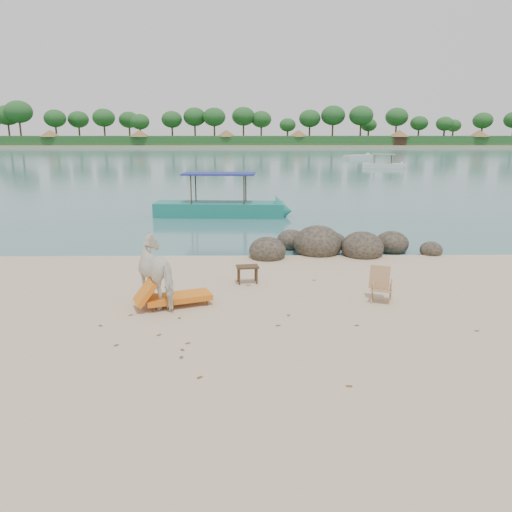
{
  "coord_description": "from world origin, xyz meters",
  "views": [
    {
      "loc": [
        -0.2,
        -9.7,
        3.89
      ],
      "look_at": [
        -0.04,
        2.0,
        1.0
      ],
      "focal_mm": 35.0,
      "sensor_mm": 36.0,
      "label": 1
    }
  ],
  "objects": [
    {
      "name": "dead_leaves",
      "position": [
        -0.35,
        -0.31,
        0.01
      ],
      "size": [
        7.76,
        6.62,
        0.0
      ],
      "color": "brown",
      "rests_on": "ground"
    },
    {
      "name": "side_table",
      "position": [
        -0.26,
        2.95,
        0.23
      ],
      "size": [
        0.62,
        0.45,
        0.46
      ],
      "primitive_type": null,
      "rotation": [
        0.0,
        0.0,
        0.14
      ],
      "color": "#352315",
      "rests_on": "ground"
    },
    {
      "name": "cow",
      "position": [
        -2.27,
        1.46,
        0.76
      ],
      "size": [
        1.74,
        1.95,
        1.53
      ],
      "primitive_type": "imported",
      "rotation": [
        0.0,
        0.0,
        3.78
      ],
      "color": "white",
      "rests_on": "ground"
    },
    {
      "name": "boulders",
      "position": [
        2.53,
        6.45,
        0.23
      ],
      "size": [
        6.35,
        2.94,
        1.2
      ],
      "rotation": [
        0.0,
        0.0,
        0.33
      ],
      "color": "#2B231C",
      "rests_on": "ground"
    },
    {
      "name": "water",
      "position": [
        0.0,
        90.0,
        0.0
      ],
      "size": [
        400.0,
        400.0,
        0.0
      ],
      "primitive_type": "plane",
      "color": "#335E66",
      "rests_on": "ground"
    },
    {
      "name": "boat_near",
      "position": [
        -1.65,
        14.32,
        1.69
      ],
      "size": [
        7.03,
        1.95,
        3.38
      ],
      "primitive_type": null,
      "rotation": [
        0.0,
        0.0,
        -0.06
      ],
      "color": "#187467",
      "rests_on": "water"
    },
    {
      "name": "boat_mid",
      "position": [
        15.31,
        48.77,
        1.28
      ],
      "size": [
        5.37,
        2.34,
        2.57
      ],
      "primitive_type": null,
      "rotation": [
        0.0,
        0.0,
        -0.23
      ],
      "color": "silver",
      "rests_on": "water"
    },
    {
      "name": "far_scenery",
      "position": [
        0.03,
        136.7,
        3.14
      ],
      "size": [
        420.0,
        18.0,
        9.5
      ],
      "color": "#1E4C1E",
      "rests_on": "ground"
    },
    {
      "name": "deck_chair",
      "position": [
        2.89,
        1.4,
        0.4
      ],
      "size": [
        0.68,
        0.71,
        0.8
      ],
      "primitive_type": null,
      "rotation": [
        0.0,
        0.0,
        -0.36
      ],
      "color": "#A17950",
      "rests_on": "ground"
    },
    {
      "name": "boat_far",
      "position": [
        16.78,
        69.32,
        0.37
      ],
      "size": [
        5.83,
        5.02,
        0.73
      ],
      "primitive_type": null,
      "rotation": [
        0.0,
        0.0,
        0.67
      ],
      "color": "silver",
      "rests_on": "water"
    },
    {
      "name": "far_shore",
      "position": [
        0.0,
        170.0,
        0.0
      ],
      "size": [
        420.0,
        90.0,
        1.4
      ],
      "primitive_type": "cube",
      "color": "tan",
      "rests_on": "ground"
    },
    {
      "name": "lounge_chair",
      "position": [
        -1.84,
        1.21,
        0.28
      ],
      "size": [
        1.98,
        1.28,
        0.56
      ],
      "primitive_type": null,
      "rotation": [
        0.0,
        0.0,
        0.37
      ],
      "color": "orange",
      "rests_on": "ground"
    }
  ]
}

